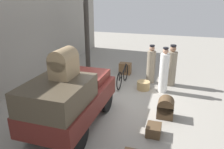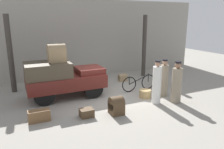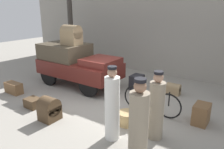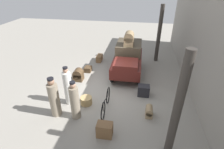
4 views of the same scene
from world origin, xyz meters
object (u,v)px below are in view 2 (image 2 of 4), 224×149
Objects in this scene: truck at (62,77)px; trunk_on_truck_roof at (57,53)px; wicker_basket at (145,94)px; porter_with_bicycle at (177,84)px; conductor_in_dark_uniform at (157,84)px; suitcase_black_upright at (116,106)px; suitcase_tan_flat at (159,81)px; trunk_umber_medium at (39,116)px; porter_lifting_near_truck at (164,79)px; trunk_large_brown at (101,80)px; bicycle at (139,83)px; trunk_barrel_dark at (123,77)px; trunk_wicker_pale at (87,113)px.

trunk_on_truck_roof reaches higher than truck.
wicker_basket is 0.30× the size of porter_with_bicycle.
suitcase_black_upright is at bearing -172.51° from conductor_in_dark_uniform.
suitcase_tan_flat is 0.78× the size of trunk_umber_medium.
conductor_in_dark_uniform is at bearing -143.92° from porter_lifting_near_truck.
trunk_umber_medium is 2.90m from trunk_on_truck_roof.
trunk_large_brown is at bearing 108.65° from conductor_in_dark_uniform.
conductor_in_dark_uniform is (0.03, -0.76, 0.66)m from wicker_basket.
trunk_barrel_dark is (0.05, 1.81, -0.17)m from bicycle.
porter_with_bicycle reaches higher than trunk_umber_medium.
wicker_basket is 2.18m from suitcase_black_upright.
porter_with_bicycle is 1.04× the size of porter_lifting_near_truck.
suitcase_black_upright is (1.38, -2.56, -0.59)m from truck.
suitcase_black_upright is at bearing -120.48° from trunk_barrel_dark.
trunk_barrel_dark is at bearing 9.95° from trunk_large_brown.
bicycle is 3.84× the size of trunk_wicker_pale.
conductor_in_dark_uniform is 3.22× the size of suitcase_tan_flat.
porter_with_bicycle is 3.66× the size of trunk_barrel_dark.
trunk_on_truck_roof is at bearing 101.80° from trunk_wicker_pale.
trunk_wicker_pale is at bearing 167.96° from suitcase_black_upright.
trunk_wicker_pale is at bearing -12.09° from trunk_umber_medium.
trunk_large_brown reaches higher than wicker_basket.
wicker_basket is at bearing -96.28° from trunk_barrel_dark.
conductor_in_dark_uniform reaches higher than wicker_basket.
porter_lifting_near_truck is 3.96m from trunk_wicker_pale.
suitcase_black_upright is at bearing -162.72° from porter_lifting_near_truck.
trunk_umber_medium is at bearing 176.15° from conductor_in_dark_uniform.
conductor_in_dark_uniform is 2.57m from suitcase_tan_flat.
porter_with_bicycle reaches higher than porter_lifting_near_truck.
trunk_large_brown reaches higher than trunk_wicker_pale.
porter_lifting_near_truck is (0.84, 0.61, -0.06)m from conductor_in_dark_uniform.
bicycle is 1.40m from suitcase_tan_flat.
bicycle is 2.41× the size of trunk_on_truck_roof.
truck is 6.46× the size of wicker_basket.
porter_with_bicycle is at bearing -5.82° from trunk_umber_medium.
bicycle is 3.26× the size of suitcase_tan_flat.
truck reaches higher than suitcase_tan_flat.
suitcase_black_upright is 0.93× the size of trunk_umber_medium.
porter_lifting_near_truck reaches higher than suitcase_black_upright.
suitcase_black_upright is (-2.79, -0.87, -0.45)m from porter_lifting_near_truck.
wicker_basket is 3.09m from trunk_wicker_pale.
conductor_in_dark_uniform reaches higher than suitcase_tan_flat.
truck is 3.72m from wicker_basket.
bicycle reaches higher than trunk_umber_medium.
wicker_basket is at bearing 130.23° from porter_with_bicycle.
trunk_large_brown is at bearing 118.70° from porter_with_bicycle.
porter_with_bicycle is (4.15, -2.55, -0.12)m from truck.
bicycle is at bearing -49.85° from trunk_large_brown.
bicycle is 3.82× the size of trunk_barrel_dark.
porter_lifting_near_truck is (0.62, -1.10, 0.39)m from bicycle.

